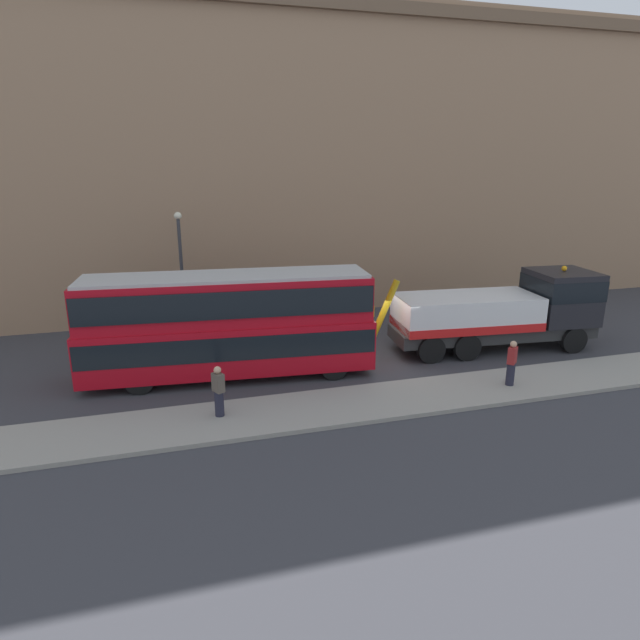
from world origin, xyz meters
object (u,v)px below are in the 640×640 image
pedestrian_onlooker (219,392)px  pedestrian_bystander (511,364)px  street_lamp (181,262)px  recovery_tow_truck (504,311)px  double_decker_bus (229,322)px

pedestrian_onlooker → pedestrian_bystander: bearing=-29.4°
pedestrian_bystander → pedestrian_onlooker: bearing=47.2°
pedestrian_onlooker → street_lamp: (-0.63, 10.12, 2.49)m
pedestrian_onlooker → pedestrian_bystander: same height
recovery_tow_truck → pedestrian_bystander: bearing=-114.8°
pedestrian_bystander → recovery_tow_truck: bearing=-70.5°
pedestrian_onlooker → pedestrian_bystander: 10.60m
double_decker_bus → pedestrian_bystander: (9.78, -4.05, -1.25)m
pedestrian_onlooker → street_lamp: bearing=66.3°
recovery_tow_truck → pedestrian_bystander: 4.68m
recovery_tow_truck → double_decker_bus: bearing=-175.2°
pedestrian_onlooker → street_lamp: size_ratio=0.29×
pedestrian_onlooker → double_decker_bus: bearing=50.3°
pedestrian_bystander → street_lamp: street_lamp is taller
street_lamp → recovery_tow_truck: bearing=-25.7°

